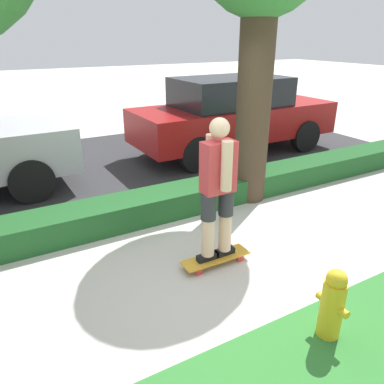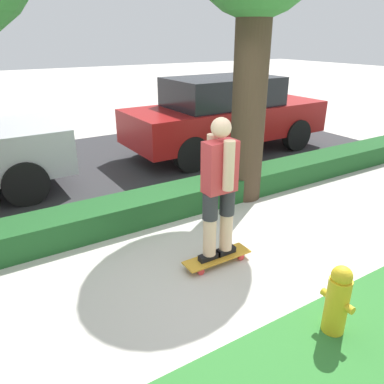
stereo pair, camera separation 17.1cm
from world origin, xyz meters
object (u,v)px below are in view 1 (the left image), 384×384
(skater_person, at_px, (218,188))
(fire_hydrant, at_px, (332,304))
(parked_car_middle, at_px, (234,114))
(skateboard, at_px, (216,258))

(skater_person, xyz_separation_m, fire_hydrant, (0.27, -1.45, -0.63))
(skater_person, bearing_deg, fire_hydrant, -79.53)
(skater_person, distance_m, fire_hydrant, 1.61)
(parked_car_middle, bearing_deg, skateboard, -128.16)
(skateboard, xyz_separation_m, skater_person, (-0.00, 0.00, 0.90))
(skateboard, relative_size, skater_person, 0.51)
(skateboard, height_order, fire_hydrant, fire_hydrant)
(fire_hydrant, bearing_deg, skater_person, 100.47)
(parked_car_middle, bearing_deg, skater_person, -128.16)
(skater_person, relative_size, fire_hydrant, 2.38)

